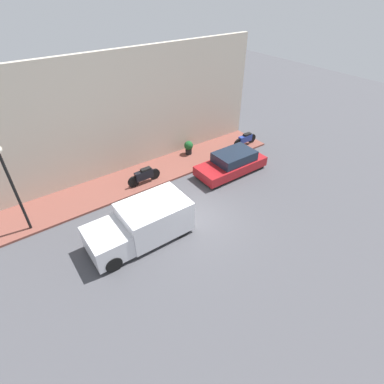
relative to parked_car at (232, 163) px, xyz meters
The scene contains 9 objects.
ground_plane 5.13m from the parked_car, 114.53° to the left, with size 60.00×60.00×0.00m, color #47474C.
sidewalk 5.33m from the parked_car, 60.89° to the left, with size 2.64×17.66×0.12m.
building_facade 6.73m from the parked_car, 48.85° to the left, with size 0.30×17.66×6.71m.
parked_car is the anchor object (origin of this frame).
delivery_van 7.21m from the parked_car, 104.82° to the left, with size 2.05×4.53×1.69m.
motorcycle_blue 3.49m from the parked_car, 56.93° to the right, with size 0.30×1.94×0.83m.
motorcycle_black 5.17m from the parked_car, 68.65° to the left, with size 0.30×1.97×0.89m.
streetlamp 11.30m from the parked_car, 81.13° to the left, with size 0.36×0.36×4.27m.
potted_plant 3.28m from the parked_car, 15.88° to the left, with size 0.58×0.58×0.89m.
Camera 1 is at (-8.85, 6.14, 9.72)m, focal length 28.00 mm.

